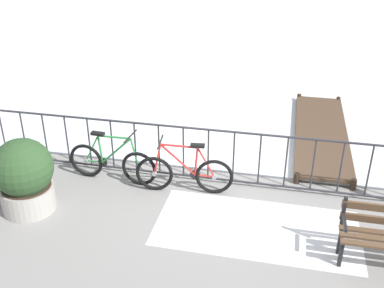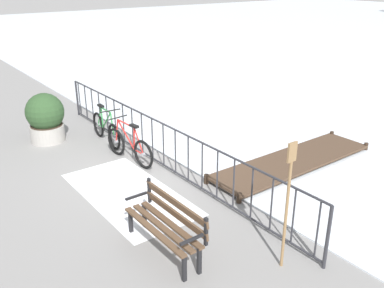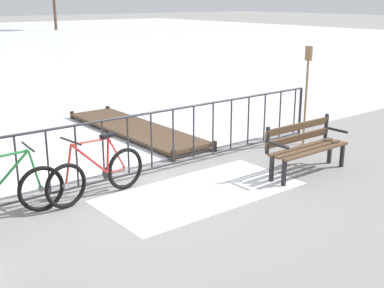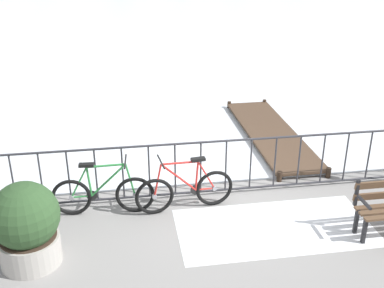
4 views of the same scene
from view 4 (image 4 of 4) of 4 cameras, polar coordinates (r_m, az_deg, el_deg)
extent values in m
plane|color=gray|center=(8.60, 2.54, -6.13)|extent=(160.00, 160.00, 0.00)
cube|color=silver|center=(35.98, -6.83, 16.88)|extent=(80.00, 56.00, 0.03)
cube|color=white|center=(7.81, 10.00, -9.92)|extent=(3.15, 1.54, 0.01)
cylinder|color=#2D2D33|center=(8.13, 2.67, 0.29)|extent=(9.00, 0.04, 0.04)
cylinder|color=#2D2D33|center=(8.56, 2.55, -5.66)|extent=(9.00, 0.04, 0.04)
cylinder|color=#2D2D33|center=(8.40, -20.90, -4.23)|extent=(0.03, 0.03, 0.97)
cylinder|color=#2D2D33|center=(8.31, -17.84, -4.07)|extent=(0.03, 0.03, 0.97)
cylinder|color=#2D2D33|center=(8.25, -14.72, -3.90)|extent=(0.03, 0.03, 0.97)
cylinder|color=#2D2D33|center=(8.21, -11.57, -3.72)|extent=(0.03, 0.03, 0.97)
cylinder|color=#2D2D33|center=(8.19, -8.39, -3.52)|extent=(0.03, 0.03, 0.97)
cylinder|color=#2D2D33|center=(8.20, -5.21, -3.32)|extent=(0.03, 0.03, 0.97)
cylinder|color=#2D2D33|center=(8.24, -2.06, -3.10)|extent=(0.03, 0.03, 0.97)
cylinder|color=#2D2D33|center=(8.30, 1.06, -2.88)|extent=(0.03, 0.03, 0.97)
cylinder|color=#2D2D33|center=(8.38, 4.13, -2.65)|extent=(0.03, 0.03, 0.97)
cylinder|color=#2D2D33|center=(8.49, 7.13, -2.42)|extent=(0.03, 0.03, 0.97)
cylinder|color=#2D2D33|center=(8.62, 10.04, -2.19)|extent=(0.03, 0.03, 0.97)
cylinder|color=#2D2D33|center=(8.77, 12.85, -1.96)|extent=(0.03, 0.03, 0.97)
cylinder|color=#2D2D33|center=(8.94, 15.57, -1.74)|extent=(0.03, 0.03, 0.97)
cylinder|color=#2D2D33|center=(9.14, 18.17, -1.52)|extent=(0.03, 0.03, 0.97)
cylinder|color=#2D2D33|center=(9.35, 20.66, -1.31)|extent=(0.03, 0.03, 0.97)
torus|color=black|center=(8.10, -14.41, -6.31)|extent=(0.66, 0.11, 0.66)
cylinder|color=gray|center=(8.10, -14.41, -6.31)|extent=(0.08, 0.07, 0.08)
torus|color=black|center=(7.98, -6.92, -6.14)|extent=(0.66, 0.11, 0.66)
cylinder|color=gray|center=(7.98, -6.92, -6.14)|extent=(0.08, 0.07, 0.08)
cylinder|color=#2D843D|center=(7.91, -12.36, -4.48)|extent=(0.08, 0.04, 0.53)
cylinder|color=#2D843D|center=(7.87, -10.09, -4.33)|extent=(0.61, 0.08, 0.59)
cylinder|color=#2D843D|center=(7.75, -10.39, -2.60)|extent=(0.63, 0.08, 0.07)
cylinder|color=#2D843D|center=(8.07, -13.23, -6.22)|extent=(0.34, 0.05, 0.05)
cylinder|color=#2D843D|center=(7.94, -13.56, -4.57)|extent=(0.32, 0.05, 0.56)
cylinder|color=#2D843D|center=(7.85, -7.49, -4.32)|extent=(0.16, 0.04, 0.59)
cube|color=black|center=(7.78, -12.71, -2.50)|extent=(0.25, 0.12, 0.05)
cylinder|color=black|center=(7.70, -8.09, -2.10)|extent=(0.07, 0.52, 0.03)
cylinder|color=black|center=(8.04, -12.05, -6.14)|extent=(0.18, 0.03, 0.18)
torus|color=black|center=(8.13, 2.72, -5.37)|extent=(0.66, 0.14, 0.66)
cylinder|color=gray|center=(8.13, 2.72, -5.37)|extent=(0.09, 0.07, 0.08)
torus|color=black|center=(7.90, -4.57, -6.37)|extent=(0.66, 0.14, 0.66)
cylinder|color=gray|center=(7.90, -4.57, -6.37)|extent=(0.09, 0.07, 0.08)
cylinder|color=red|center=(7.91, 0.59, -3.88)|extent=(0.08, 0.04, 0.53)
cylinder|color=red|center=(7.83, -1.62, -4.07)|extent=(0.61, 0.11, 0.59)
cylinder|color=red|center=(7.72, -1.50, -2.31)|extent=(0.63, 0.11, 0.07)
cylinder|color=red|center=(8.08, 1.59, -5.47)|extent=(0.34, 0.07, 0.05)
cylinder|color=red|center=(7.96, 1.76, -3.79)|extent=(0.32, 0.07, 0.56)
cylinder|color=red|center=(7.77, -4.18, -4.46)|extent=(0.16, 0.05, 0.59)
cube|color=black|center=(7.78, 0.75, -1.87)|extent=(0.25, 0.13, 0.05)
cylinder|color=black|center=(7.62, -3.80, -2.15)|extent=(0.09, 0.52, 0.03)
cylinder|color=black|center=(8.03, 0.44, -5.57)|extent=(0.18, 0.04, 0.18)
cube|color=black|center=(7.69, 20.19, -9.85)|extent=(0.05, 0.06, 0.44)
cube|color=black|center=(7.88, 19.29, -8.83)|extent=(0.05, 0.06, 0.44)
cube|color=black|center=(7.75, 19.34, -5.60)|extent=(0.05, 0.04, 0.45)
cube|color=black|center=(7.57, 20.17, -6.66)|extent=(0.04, 0.40, 0.04)
cylinder|color=#ADA8A0|center=(7.24, -19.00, -12.00)|extent=(0.86, 0.86, 0.42)
cylinder|color=#38281E|center=(7.12, -19.24, -10.55)|extent=(0.79, 0.79, 0.02)
sphere|color=#2D4C28|center=(6.94, -19.63, -8.17)|extent=(0.96, 0.96, 0.96)
cube|color=#4C3828|center=(11.08, 9.51, 1.38)|extent=(1.10, 4.19, 0.06)
cylinder|color=#35271C|center=(9.15, 10.56, -3.89)|extent=(0.10, 0.10, 0.20)
cylinder|color=#35271C|center=(9.51, 16.21, -3.36)|extent=(0.10, 0.10, 0.20)
cylinder|color=#35271C|center=(12.84, 4.54, 4.71)|extent=(0.10, 0.10, 0.20)
cylinder|color=#35271C|center=(13.10, 8.77, 4.90)|extent=(0.10, 0.10, 0.20)
camera|label=1|loc=(2.60, 76.70, 7.14)|focal=42.43mm
camera|label=2|loc=(9.34, 65.57, 8.72)|focal=39.49mm
camera|label=3|loc=(2.73, -72.50, -26.93)|focal=46.96mm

